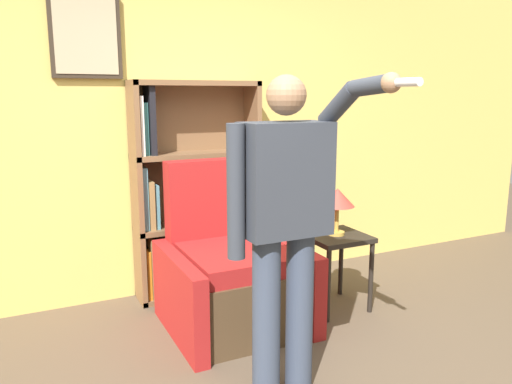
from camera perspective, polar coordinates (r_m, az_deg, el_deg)
wall_back at (r=4.12m, az=-8.71°, el=8.00°), size 8.00×0.11×2.80m
bookcase at (r=4.04m, az=-7.93°, el=-0.09°), size 1.02×0.28×1.72m
armchair at (r=3.60m, az=-2.85°, el=-9.42°), size 0.93×0.92×1.15m
person_standing at (r=2.57m, az=3.31°, el=-3.05°), size 0.60×0.78×1.72m
side_table at (r=3.85m, az=9.11°, el=-6.30°), size 0.44×0.44×0.58m
table_lamp at (r=3.76m, az=9.28°, el=-0.81°), size 0.26×0.26×0.36m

